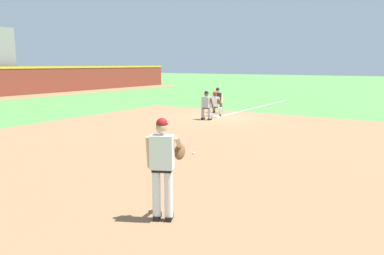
% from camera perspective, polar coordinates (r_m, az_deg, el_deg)
% --- Properties ---
extents(ground_plane, '(160.00, 160.00, 0.00)m').
position_cam_1_polar(ground_plane, '(19.66, 3.57, 1.50)').
color(ground_plane, '#518942').
extents(infield_dirt_patch, '(18.00, 18.00, 0.01)m').
position_cam_1_polar(infield_dirt_patch, '(13.19, 1.52, -2.49)').
color(infield_dirt_patch, '#936B47').
rests_on(infield_dirt_patch, ground).
extents(foul_line_stripe, '(11.19, 0.10, 0.00)m').
position_cam_1_polar(foul_line_stripe, '(24.67, 9.90, 3.05)').
color(foul_line_stripe, white).
rests_on(foul_line_stripe, ground).
extents(first_base_bag, '(0.38, 0.38, 0.09)m').
position_cam_1_polar(first_base_bag, '(19.66, 3.57, 1.63)').
color(first_base_bag, white).
rests_on(first_base_bag, ground).
extents(baseball, '(0.07, 0.07, 0.07)m').
position_cam_1_polar(baseball, '(11.67, 0.25, -3.92)').
color(baseball, white).
rests_on(baseball, ground).
extents(pitcher, '(0.83, 0.59, 1.86)m').
position_cam_1_polar(pitcher, '(6.63, -4.38, -5.38)').
color(pitcher, black).
rests_on(pitcher, ground).
extents(first_baseman, '(0.84, 0.99, 1.34)m').
position_cam_1_polar(first_baseman, '(20.11, 3.53, 3.79)').
color(first_baseman, black).
rests_on(first_baseman, ground).
extents(baserunner, '(0.44, 0.60, 1.46)m').
position_cam_1_polar(baserunner, '(18.79, 2.19, 3.57)').
color(baserunner, black).
rests_on(baserunner, ground).
extents(umpire, '(0.60, 0.67, 1.46)m').
position_cam_1_polar(umpire, '(21.51, 3.92, 4.32)').
color(umpire, black).
rests_on(umpire, ground).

